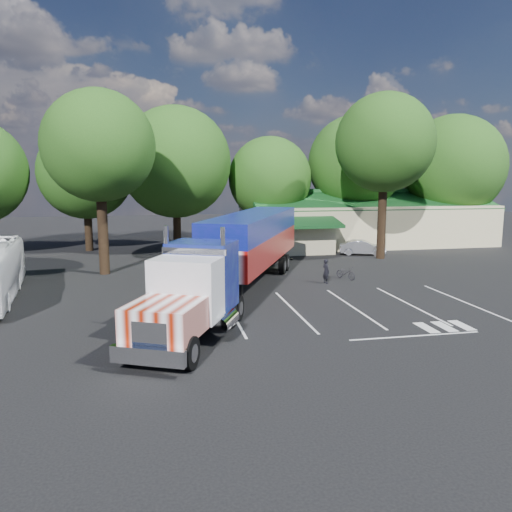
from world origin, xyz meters
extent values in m
plane|color=black|center=(0.00, 0.00, 0.00)|extent=(120.00, 120.00, 0.00)
cube|color=#C4BA92|center=(14.00, 18.00, 2.00)|extent=(24.00, 11.00, 4.00)
cube|color=#164E20|center=(14.00, 15.60, 4.50)|extent=(24.20, 6.25, 2.10)
cube|color=#164E20|center=(14.00, 20.40, 4.50)|extent=(24.20, 6.25, 2.10)
cube|color=#C4BA92|center=(6.00, 12.30, 1.40)|extent=(5.00, 2.50, 2.80)
cube|color=#164E20|center=(6.00, 11.00, 2.90)|extent=(5.40, 3.19, 0.80)
cylinder|color=black|center=(-13.00, 17.80, 2.00)|extent=(0.70, 0.70, 4.00)
sphere|color=#164513|center=(-13.00, 17.80, 7.15)|extent=(8.40, 8.40, 8.40)
cylinder|color=black|center=(-5.00, 16.20, 2.15)|extent=(0.70, 0.70, 4.30)
sphere|color=#164513|center=(-5.00, 16.20, 8.05)|extent=(10.00, 10.00, 10.00)
cylinder|color=black|center=(4.00, 17.50, 1.80)|extent=(0.70, 0.70, 3.60)
sphere|color=#164513|center=(4.00, 17.50, 6.60)|extent=(8.00, 8.00, 8.00)
cylinder|color=black|center=(13.00, 18.00, 2.25)|extent=(0.70, 0.70, 4.50)
sphere|color=#164513|center=(13.00, 18.00, 8.10)|extent=(9.60, 9.60, 9.60)
cylinder|color=black|center=(23.00, 16.80, 1.95)|extent=(0.70, 0.70, 3.90)
sphere|color=#164513|center=(23.00, 16.80, 7.80)|extent=(10.40, 10.40, 10.40)
cylinder|color=black|center=(-10.50, 6.00, 3.00)|extent=(0.70, 0.70, 6.00)
sphere|color=#164513|center=(-10.50, 6.00, 8.85)|extent=(7.60, 7.60, 7.60)
cylinder|color=black|center=(11.50, 8.50, 3.25)|extent=(0.70, 0.70, 6.50)
sphere|color=#164513|center=(11.50, 8.50, 9.50)|extent=(8.00, 8.00, 8.00)
cube|color=black|center=(-5.49, -9.48, 0.82)|extent=(4.22, 7.44, 0.27)
cube|color=white|center=(-7.22, -13.22, 0.71)|extent=(2.61, 1.40, 0.60)
cube|color=white|center=(-7.13, -13.02, 1.37)|extent=(1.25, 0.67, 0.99)
cube|color=white|center=(-6.60, -11.88, 1.59)|extent=(3.40, 3.45, 1.26)
cube|color=silver|center=(-5.68, -9.88, 2.25)|extent=(3.23, 2.75, 2.53)
cube|color=black|center=(-5.98, -10.53, 2.80)|extent=(2.33, 1.14, 1.10)
cube|color=white|center=(-5.29, -9.03, 3.68)|extent=(2.64, 1.30, 0.27)
cube|color=#0D0E60|center=(-4.85, -8.09, 2.47)|extent=(3.41, 3.15, 2.97)
cylinder|color=white|center=(-6.41, -8.46, 2.86)|extent=(0.26, 0.26, 3.73)
cylinder|color=white|center=(-4.12, -9.51, 2.86)|extent=(0.26, 0.26, 3.73)
cylinder|color=white|center=(-6.79, -8.76, 0.82)|extent=(1.39, 1.90, 0.73)
cylinder|color=white|center=(-4.10, -10.01, 0.82)|extent=(1.39, 1.90, 0.73)
cube|color=white|center=(-0.85, 0.59, 2.36)|extent=(8.48, 13.96, 1.65)
cube|color=navy|center=(-0.85, 0.59, 3.84)|extent=(8.48, 13.96, 1.32)
cube|color=black|center=(1.09, 4.78, 0.93)|extent=(2.81, 4.04, 0.38)
cube|color=black|center=(-4.03, -4.47, 0.77)|extent=(0.17, 0.17, 1.54)
cube|color=black|center=(-2.63, -5.12, 0.77)|extent=(0.17, 0.17, 1.54)
cube|color=white|center=(2.15, 7.07, 0.49)|extent=(2.45, 1.22, 0.13)
cylinder|color=black|center=(-7.87, -11.89, 0.60)|extent=(0.86, 1.26, 1.21)
cylinder|color=black|center=(-5.78, -12.86, 0.60)|extent=(0.86, 1.26, 1.21)
cylinder|color=black|center=(-5.76, -7.30, 0.60)|extent=(0.86, 1.26, 1.21)
cylinder|color=black|center=(-3.66, -8.27, 0.60)|extent=(0.86, 1.26, 1.21)
cylinder|color=black|center=(-5.25, -6.21, 0.60)|extent=(0.86, 1.26, 1.21)
cylinder|color=black|center=(-3.16, -7.17, 0.60)|extent=(0.86, 1.26, 1.21)
cylinder|color=black|center=(-0.33, 4.47, 0.60)|extent=(0.86, 1.26, 1.21)
cylinder|color=black|center=(1.77, 3.50, 0.60)|extent=(0.86, 1.26, 1.21)
cylinder|color=black|center=(0.22, 5.66, 0.60)|extent=(0.86, 1.26, 1.21)
cylinder|color=black|center=(2.32, 4.70, 0.60)|extent=(0.86, 1.26, 1.21)
imported|color=black|center=(3.76, 0.00, 0.79)|extent=(0.52, 0.66, 1.57)
imported|color=black|center=(5.50, 1.00, 0.43)|extent=(1.22, 1.73, 0.86)
imported|color=#B1B3B9|center=(10.73, 10.50, 0.65)|extent=(4.19, 2.61, 1.30)
camera|label=1|loc=(-6.74, -29.93, 6.81)|focal=35.00mm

